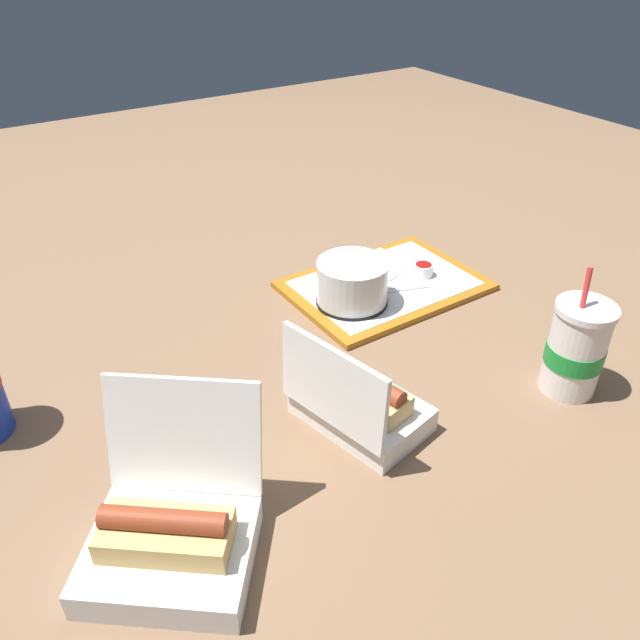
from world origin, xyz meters
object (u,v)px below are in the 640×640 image
Objects in this scene: plastic_fork at (402,289)px; clamshell_hotdog_front at (358,402)px; food_tray at (385,285)px; ketchup_cup at (423,269)px; clamshell_hotdog_left at (171,534)px; cake_container at (352,284)px; soda_cup_back at (576,349)px.

plastic_fork is 0.37m from clamshell_hotdog_front.
plastic_fork is at bearing -139.07° from clamshell_hotdog_front.
food_tray is 1.79× the size of clamshell_hotdog_front.
food_tray is 0.04m from plastic_fork.
ketchup_cup is 0.36× the size of plastic_fork.
clamshell_hotdog_front is at bearing -167.44° from clamshell_hotdog_left.
ketchup_cup is 0.44m from clamshell_hotdog_front.
cake_container is 1.23× the size of plastic_fork.
cake_container is 0.31m from clamshell_hotdog_front.
clamshell_hotdog_front reaches higher than food_tray.
clamshell_hotdog_front is at bearing 56.35° from cake_container.
clamshell_hotdog_left is at bearing -3.80° from soda_cup_back.
clamshell_hotdog_left is (0.48, 0.33, -0.01)m from cake_container.
clamshell_hotdog_left reaches higher than food_tray.
clamshell_hotdog_front is at bearing 59.98° from plastic_fork.
clamshell_hotdog_left is at bearing 31.41° from food_tray.
plastic_fork is 0.52× the size of soda_cup_back.
cake_container is 0.65× the size of clamshell_hotdog_front.
clamshell_hotdog_front reaches higher than cake_container.
soda_cup_back is at bearing 176.20° from clamshell_hotdog_left.
clamshell_hotdog_left is 0.63m from soda_cup_back.
plastic_fork is 0.67m from clamshell_hotdog_left.
food_tray is 0.09m from ketchup_cup.
clamshell_hotdog_front is at bearing 37.19° from ketchup_cup.
soda_cup_back reaches higher than clamshell_hotdog_left.
clamshell_hotdog_front is 0.34m from soda_cup_back.
cake_container is at bearing -123.65° from clamshell_hotdog_front.
clamshell_hotdog_front is 0.98× the size of soda_cup_back.
clamshell_hotdog_front is at bearing -18.92° from soda_cup_back.
plastic_fork is (-0.11, 0.02, -0.04)m from cake_container.
clamshell_hotdog_front is (0.27, 0.29, 0.03)m from food_tray.
soda_cup_back is (-0.63, 0.04, 0.03)m from clamshell_hotdog_left.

